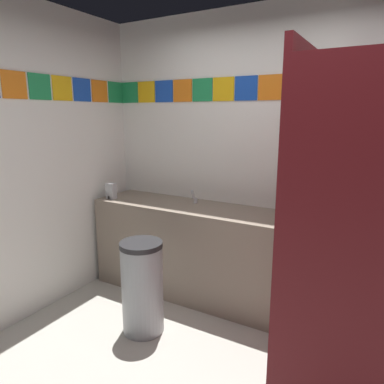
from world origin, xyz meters
TOP-DOWN VIEW (x-y plane):
  - wall_back at (0.00, 1.54)m, footprint 3.71×0.09m
  - vanity_counter at (-0.86, 1.22)m, footprint 1.90×0.55m
  - faucet_center at (-0.86, 1.31)m, footprint 0.04×0.10m
  - soap_dispenser at (-1.69, 1.07)m, footprint 0.09×0.09m
  - stall_divider at (0.49, 0.48)m, footprint 0.92×1.51m
  - trash_bin at (-0.87, 0.49)m, footprint 0.34×0.34m

SIDE VIEW (x-z plane):
  - trash_bin at x=-0.87m, z-range 0.00..0.76m
  - vanity_counter at x=-0.86m, z-range 0.01..0.89m
  - faucet_center at x=-0.86m, z-range 0.87..1.01m
  - soap_dispenser at x=-1.69m, z-range 0.88..1.04m
  - stall_divider at x=0.49m, z-range 0.00..2.06m
  - wall_back at x=0.00m, z-range 0.00..2.64m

